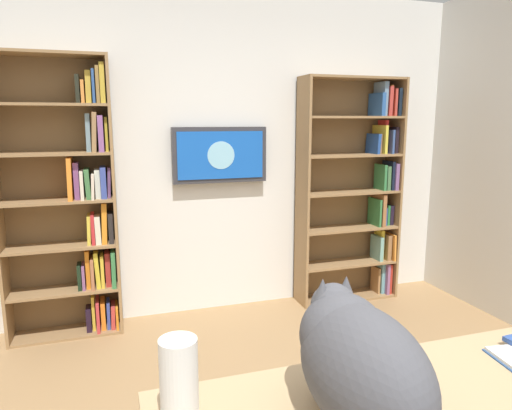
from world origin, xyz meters
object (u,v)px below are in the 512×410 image
object	(u,v)px
bookshelf_right	(73,203)
cat	(356,358)
wall_mounted_tv	(220,155)
paper_towel_roll	(179,382)
bookshelf_left	(359,189)

from	to	relation	value
bookshelf_right	cat	world-z (taller)	bookshelf_right
wall_mounted_tv	paper_towel_roll	distance (m)	2.66
bookshelf_left	paper_towel_roll	bearing A→B (deg)	50.75
cat	paper_towel_roll	size ratio (longest dim) A/B	2.56
bookshelf_right	paper_towel_roll	bearing A→B (deg)	99.99
wall_mounted_tv	paper_towel_roll	world-z (taller)	wall_mounted_tv
bookshelf_left	cat	world-z (taller)	bookshelf_left
cat	wall_mounted_tv	bearing A→B (deg)	-95.11
bookshelf_right	cat	xyz separation A→B (m)	(-0.92, 2.57, -0.06)
bookshelf_left	wall_mounted_tv	distance (m)	1.31
bookshelf_right	cat	size ratio (longest dim) A/B	3.13
bookshelf_left	wall_mounted_tv	size ratio (longest dim) A/B	2.53
bookshelf_right	paper_towel_roll	world-z (taller)	bookshelf_right
wall_mounted_tv	cat	distance (m)	2.69
bookshelf_right	cat	bearing A→B (deg)	109.68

